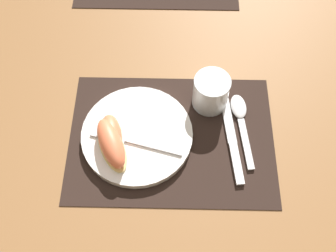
# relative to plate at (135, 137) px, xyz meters

# --- Properties ---
(ground_plane) EXTENTS (3.00, 3.00, 0.00)m
(ground_plane) POSITION_rel_plate_xyz_m (0.07, 0.00, -0.01)
(ground_plane) COLOR olive
(placemat) EXTENTS (0.43, 0.30, 0.00)m
(placemat) POSITION_rel_plate_xyz_m (0.07, 0.00, -0.01)
(placemat) COLOR black
(placemat) RESTS_ON ground_plane
(plate) EXTENTS (0.23, 0.23, 0.02)m
(plate) POSITION_rel_plate_xyz_m (0.00, 0.00, 0.00)
(plate) COLOR white
(plate) RESTS_ON placemat
(juice_glass) EXTENTS (0.08, 0.08, 0.08)m
(juice_glass) POSITION_rel_plate_xyz_m (0.15, 0.09, 0.03)
(juice_glass) COLOR silver
(juice_glass) RESTS_ON placemat
(knife) EXTENTS (0.04, 0.23, 0.01)m
(knife) POSITION_rel_plate_xyz_m (0.20, 0.01, -0.01)
(knife) COLOR silver
(knife) RESTS_ON placemat
(spoon) EXTENTS (0.04, 0.18, 0.01)m
(spoon) POSITION_rel_plate_xyz_m (0.22, 0.06, -0.00)
(spoon) COLOR silver
(spoon) RESTS_ON placemat
(fork) EXTENTS (0.19, 0.07, 0.00)m
(fork) POSITION_rel_plate_xyz_m (-0.01, -0.01, 0.01)
(fork) COLOR silver
(fork) RESTS_ON plate
(citrus_wedge_0) EXTENTS (0.06, 0.10, 0.04)m
(citrus_wedge_0) POSITION_rel_plate_xyz_m (-0.05, -0.01, 0.02)
(citrus_wedge_0) COLOR #F4DB84
(citrus_wedge_0) RESTS_ON plate
(citrus_wedge_1) EXTENTS (0.09, 0.13, 0.04)m
(citrus_wedge_1) POSITION_rel_plate_xyz_m (-0.05, -0.03, 0.03)
(citrus_wedge_1) COLOR #F4DB84
(citrus_wedge_1) RESTS_ON plate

